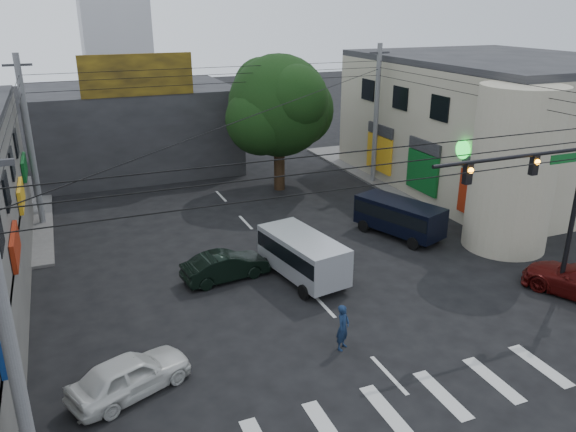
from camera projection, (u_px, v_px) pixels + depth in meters
ground at (346, 329)px, 21.02m from camera, size 160.00×160.00×0.00m
sidewalk_far_right at (444, 163)px, 42.98m from camera, size 16.00×16.00×0.15m
building_right at (497, 124)px, 37.27m from camera, size 14.00×18.00×8.00m
corner_column at (513, 169)px, 26.99m from camera, size 4.00×4.00×8.00m
building_far at (133, 128)px, 41.08m from camera, size 14.00×10.00×6.00m
billboard at (137, 75)px, 35.32m from camera, size 7.00×0.30×2.60m
street_tree at (279, 106)px, 35.25m from camera, size 6.40×6.40×8.70m
traffic_gantry at (546, 190)px, 21.23m from camera, size 7.10×0.35×7.20m
utility_pole_near_left at (11, 349)px, 11.78m from camera, size 0.32×0.32×9.20m
utility_pole_far_left at (30, 143)px, 29.54m from camera, size 0.32×0.32×9.20m
utility_pole_far_right at (376, 116)px, 37.00m from camera, size 0.32×0.32×9.20m
dark_sedan at (225, 266)px, 24.69m from camera, size 2.35×4.20×1.27m
white_compact at (130, 375)px, 17.37m from camera, size 4.28×4.96×1.32m
silver_minivan at (303, 258)px, 24.61m from camera, size 5.29×3.50×2.00m
navy_van at (399, 219)px, 29.29m from camera, size 5.86×4.81×1.89m
traffic_officer at (343, 327)px, 19.58m from camera, size 1.01×1.00×1.70m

